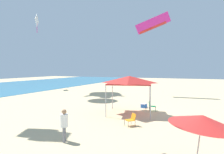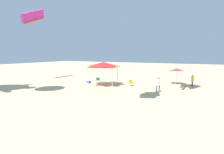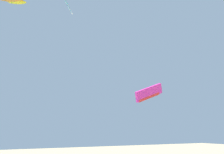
# 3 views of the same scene
# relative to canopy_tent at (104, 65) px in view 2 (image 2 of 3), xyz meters

# --- Properties ---
(ground) EXTENTS (120.00, 120.00, 0.10)m
(ground) POSITION_rel_canopy_tent_xyz_m (0.84, -1.40, -2.88)
(ground) COLOR #D6BC8C
(canopy_tent) EXTENTS (4.06, 4.22, 3.19)m
(canopy_tent) POSITION_rel_canopy_tent_xyz_m (0.00, 0.00, 0.00)
(canopy_tent) COLOR #B7B7BC
(canopy_tent) RESTS_ON ground
(beach_umbrella) EXTENTS (2.26, 2.28, 2.36)m
(beach_umbrella) POSITION_rel_canopy_tent_xyz_m (-8.66, -5.53, -0.77)
(beach_umbrella) COLOR silver
(beach_umbrella) RESTS_ON ground
(folding_chair_facing_ocean) EXTENTS (0.62, 0.70, 0.82)m
(folding_chair_facing_ocean) POSITION_rel_canopy_tent_xyz_m (1.76, -1.51, -2.36)
(folding_chair_facing_ocean) COLOR black
(folding_chair_facing_ocean) RESTS_ON ground
(folding_chair_near_cooler) EXTENTS (0.81, 0.80, 0.82)m
(folding_chair_near_cooler) POSITION_rel_canopy_tent_xyz_m (-3.50, -1.31, -2.36)
(folding_chair_near_cooler) COLOR black
(folding_chair_near_cooler) RESTS_ON ground
(cooler_box) EXTENTS (0.70, 0.56, 0.40)m
(cooler_box) POSITION_rel_canopy_tent_xyz_m (2.85, -0.54, -2.63)
(cooler_box) COLOR blue
(cooler_box) RESTS_ON ground
(person_beachcomber) EXTENTS (0.38, 0.43, 1.60)m
(person_beachcomber) POSITION_rel_canopy_tent_xyz_m (-10.81, -4.60, -1.89)
(person_beachcomber) COLOR #33384C
(person_beachcomber) RESTS_ON ground
(person_far_stroller) EXTENTS (0.41, 0.41, 1.71)m
(person_far_stroller) POSITION_rel_canopy_tent_xyz_m (-7.63, 1.03, -1.83)
(person_far_stroller) COLOR slate
(person_far_stroller) RESTS_ON ground
(kite_parafoil_magenta) EXTENTS (1.14, 4.95, 2.99)m
(kite_parafoil_magenta) POSITION_rel_canopy_tent_xyz_m (12.29, 0.70, 7.29)
(kite_parafoil_magenta) COLOR #E02D9E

